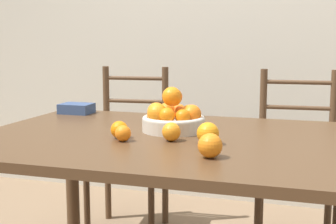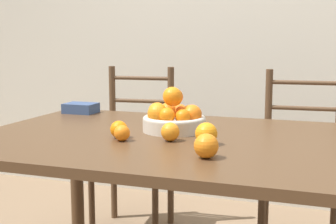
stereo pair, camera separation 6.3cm
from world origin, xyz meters
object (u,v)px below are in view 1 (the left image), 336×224
object	(u,v)px
fruit_bowl	(173,117)
book_stack	(77,109)
chair_left	(129,152)
chair_right	(296,164)
orange_loose_0	(119,130)
orange_loose_1	(123,133)
orange_loose_4	(170,132)
orange_loose_2	(210,146)
orange_loose_3	(208,133)

from	to	relation	value
fruit_bowl	book_stack	world-z (taller)	fruit_bowl
chair_left	chair_right	bearing A→B (deg)	-5.07
fruit_bowl	book_stack	distance (m)	0.69
orange_loose_0	orange_loose_1	xyz separation A→B (m)	(0.04, -0.05, -0.00)
fruit_bowl	orange_loose_4	world-z (taller)	fruit_bowl
orange_loose_1	chair_right	xyz separation A→B (m)	(0.61, 0.96, -0.32)
book_stack	fruit_bowl	bearing A→B (deg)	-27.07
orange_loose_0	book_stack	distance (m)	0.69
orange_loose_1	book_stack	size ratio (longest dim) A/B	0.38
orange_loose_1	book_stack	xyz separation A→B (m)	(-0.50, 0.56, -0.01)
chair_left	orange_loose_1	bearing A→B (deg)	-74.32
orange_loose_0	orange_loose_1	world-z (taller)	orange_loose_0
fruit_bowl	orange_loose_1	size ratio (longest dim) A/B	4.29
orange_loose_2	orange_loose_4	size ratio (longest dim) A/B	1.14
orange_loose_4	chair_left	xyz separation A→B (m)	(-0.53, 0.90, -0.32)
orange_loose_1	chair_left	bearing A→B (deg)	110.76
orange_loose_1	orange_loose_4	world-z (taller)	orange_loose_4
orange_loose_4	chair_right	xyz separation A→B (m)	(0.44, 0.90, -0.32)
book_stack	chair_left	bearing A→B (deg)	71.85
orange_loose_0	orange_loose_4	world-z (taller)	orange_loose_4
chair_right	orange_loose_0	bearing A→B (deg)	-129.08
orange_loose_2	chair_left	size ratio (longest dim) A/B	0.08
orange_loose_4	book_stack	size ratio (longest dim) A/B	0.44
orange_loose_0	orange_loose_1	size ratio (longest dim) A/B	1.11
orange_loose_0	orange_loose_2	distance (m)	0.44
orange_loose_0	orange_loose_4	xyz separation A→B (m)	(0.20, 0.01, 0.00)
orange_loose_3	orange_loose_4	world-z (taller)	orange_loose_3
orange_loose_4	chair_right	world-z (taller)	chair_right
orange_loose_2	orange_loose_3	world-z (taller)	orange_loose_3
orange_loose_1	orange_loose_2	world-z (taller)	orange_loose_2
fruit_bowl	chair_right	world-z (taller)	chair_right
chair_left	orange_loose_4	bearing A→B (deg)	-64.61
orange_loose_2	chair_left	distance (m)	1.37
book_stack	orange_loose_1	bearing A→B (deg)	-48.64
fruit_bowl	orange_loose_3	xyz separation A→B (m)	(0.19, -0.21, -0.02)
orange_loose_4	orange_loose_1	bearing A→B (deg)	-160.81
orange_loose_2	chair_right	xyz separation A→B (m)	(0.24, 1.11, -0.33)
orange_loose_0	orange_loose_3	distance (m)	0.35
orange_loose_2	orange_loose_3	bearing A→B (deg)	104.46
orange_loose_2	book_stack	bearing A→B (deg)	140.39
fruit_bowl	orange_loose_2	xyz separation A→B (m)	(0.24, -0.40, -0.02)
orange_loose_1	book_stack	bearing A→B (deg)	131.36
orange_loose_3	orange_loose_0	bearing A→B (deg)	179.17
orange_loose_2	orange_loose_4	xyz separation A→B (m)	(-0.20, 0.21, -0.00)
orange_loose_1	orange_loose_2	size ratio (longest dim) A/B	0.76
orange_loose_3	orange_loose_1	bearing A→B (deg)	-172.27
orange_loose_0	orange_loose_3	bearing A→B (deg)	-0.83
orange_loose_0	orange_loose_2	xyz separation A→B (m)	(0.40, -0.20, 0.01)
fruit_bowl	orange_loose_0	bearing A→B (deg)	-127.96
fruit_bowl	chair_left	xyz separation A→B (m)	(-0.49, 0.71, -0.35)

